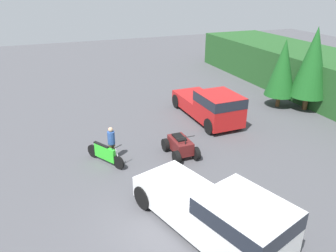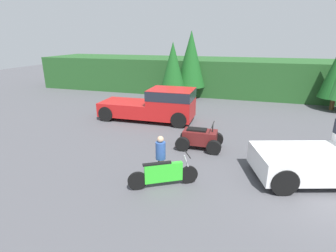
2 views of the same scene
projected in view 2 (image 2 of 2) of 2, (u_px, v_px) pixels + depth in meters
The scene contains 8 objects.
ground_plane at pixel (314, 191), 8.74m from camera, with size 80.00×80.00×0.00m, color #4C4C51.
hillside_backdrop at pixel (277, 78), 22.75m from camera, with size 44.00×6.00×3.01m.
tree_left at pixel (173, 67), 20.47m from camera, with size 2.01×2.01×4.57m.
tree_mid_left at pixel (191, 59), 21.18m from camera, with size 2.38×2.38×5.41m.
pickup_truck_red at pixel (157, 104), 15.83m from camera, with size 5.79×2.30×2.00m.
dirt_bike at pixel (164, 174), 8.89m from camera, with size 2.16×1.36×1.13m.
quad_atv at pixel (200, 138), 11.98m from camera, with size 2.06×1.27×1.23m.
rider_person at pixel (161, 157), 9.16m from camera, with size 0.47×0.47×1.68m.
Camera 2 is at (-2.49, -8.66, 4.88)m, focal length 28.00 mm.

